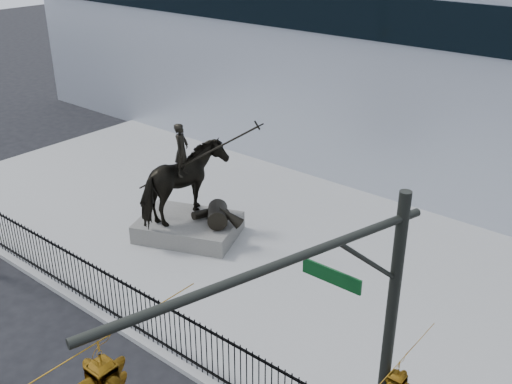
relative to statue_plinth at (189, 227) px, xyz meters
The scene contains 6 objects.
ground 6.84m from the statue_plinth, 60.03° to the right, with size 120.00×120.00×0.00m, color black.
plaza 3.60m from the statue_plinth, 17.71° to the left, with size 30.00×12.00×0.15m, color #9C9B99.
building 15.05m from the statue_plinth, 76.40° to the left, with size 44.00×14.00×9.00m, color #B2B8C3.
picket_fence 5.79m from the statue_plinth, 53.83° to the right, with size 22.10×0.10×1.50m.
statue_plinth is the anchor object (origin of this frame).
equestrian_statue 1.64m from the statue_plinth, 22.29° to the left, with size 4.01×3.32×3.65m.
Camera 1 is at (10.10, -6.75, 10.42)m, focal length 42.00 mm.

